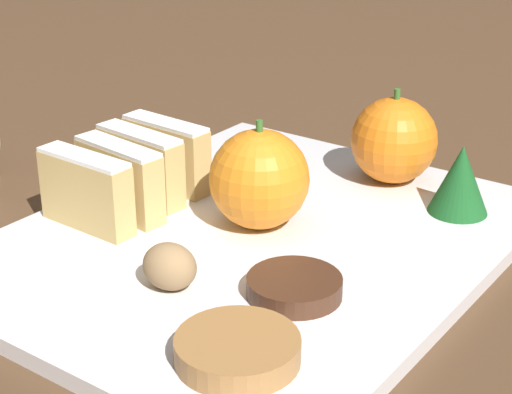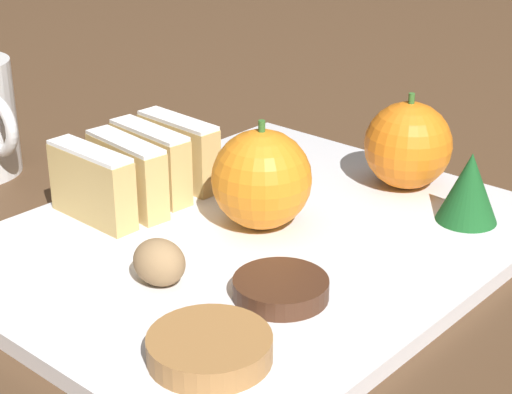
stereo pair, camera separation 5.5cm
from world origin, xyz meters
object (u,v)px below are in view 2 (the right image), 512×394
at_px(orange_near, 408,145).
at_px(walnut, 157,261).
at_px(chocolate_cookie, 281,288).
at_px(orange_far, 262,179).

bearing_deg(orange_near, walnut, -97.75).
xyz_separation_m(orange_near, chocolate_cookie, (0.04, -0.21, -0.03)).
distance_m(orange_near, walnut, 0.25).
relative_size(orange_near, walnut, 2.12).
height_order(orange_far, walnut, orange_far).
distance_m(orange_far, walnut, 0.11).
relative_size(orange_far, walnut, 2.19).
xyz_separation_m(walnut, chocolate_cookie, (0.07, 0.04, -0.01)).
relative_size(orange_near, chocolate_cookie, 1.30).
relative_size(walnut, chocolate_cookie, 0.61).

